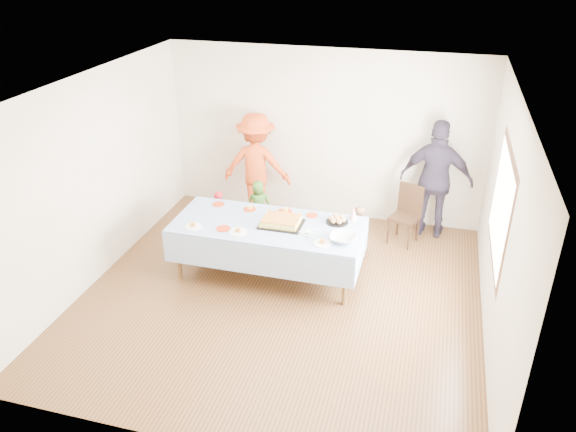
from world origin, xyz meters
name	(u,v)px	position (x,y,z in m)	size (l,w,h in m)	color
ground	(281,295)	(0.00, 0.00, 0.00)	(5.00, 5.00, 0.00)	#492D15
room_walls	(285,168)	(0.05, 0.00, 1.77)	(5.04, 5.04, 2.72)	beige
party_table	(268,228)	(-0.30, 0.43, 0.72)	(2.50, 1.10, 0.78)	#50351B
birthday_cake	(281,221)	(-0.12, 0.46, 0.83)	(0.55, 0.43, 0.10)	black
rolls_tray	(337,220)	(0.57, 0.71, 0.82)	(0.30, 0.30, 0.09)	black
punch_bowl	(343,238)	(0.73, 0.24, 0.82)	(0.33, 0.33, 0.08)	silver
party_hat	(354,213)	(0.76, 0.86, 0.87)	(0.11, 0.11, 0.18)	white
fork_pile	(308,233)	(0.28, 0.27, 0.81)	(0.24, 0.18, 0.07)	white
plate_red_far_a	(218,204)	(-1.14, 0.81, 0.79)	(0.17, 0.17, 0.01)	red
plate_red_far_b	(250,209)	(-0.67, 0.78, 0.79)	(0.17, 0.17, 0.01)	red
plate_red_far_c	(285,211)	(-0.17, 0.84, 0.79)	(0.19, 0.19, 0.01)	red
plate_red_far_d	(312,215)	(0.20, 0.82, 0.79)	(0.16, 0.16, 0.01)	red
plate_red_near	(223,229)	(-0.81, 0.15, 0.79)	(0.18, 0.18, 0.01)	red
plate_white_left	(193,227)	(-1.21, 0.10, 0.79)	(0.23, 0.23, 0.01)	white
plate_white_mid	(238,232)	(-0.60, 0.10, 0.79)	(0.23, 0.23, 0.01)	white
plate_white_right	(322,243)	(0.50, 0.11, 0.79)	(0.22, 0.22, 0.01)	white
dining_chair	(407,211)	(1.41, 1.90, 0.50)	(0.49, 0.49, 0.89)	black
toddler_left	(220,214)	(-1.33, 1.29, 0.38)	(0.28, 0.18, 0.76)	red
toddler_mid	(259,204)	(-0.86, 1.74, 0.39)	(0.38, 0.25, 0.78)	#376822
toddler_right	(357,231)	(0.77, 1.26, 0.39)	(0.38, 0.30, 0.78)	tan
adult_left	(256,165)	(-1.04, 2.20, 0.85)	(1.10, 0.63, 1.71)	#D0461A
adult_right	(436,180)	(1.78, 2.20, 0.91)	(1.07, 0.45, 1.83)	#312939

